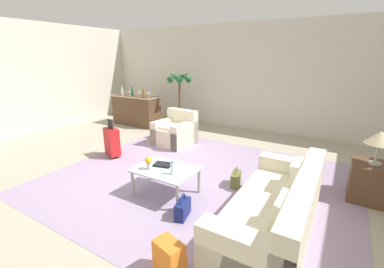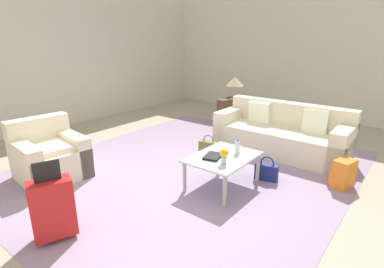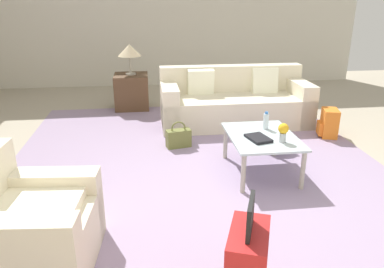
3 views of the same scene
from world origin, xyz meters
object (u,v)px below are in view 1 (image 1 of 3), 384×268
wine_glass_leftmost (122,91)px  wine_bottle_amber (144,94)px  suitcase_red (112,141)px  coffee_table (166,172)px  side_table (370,182)px  handbag_olive (236,179)px  flower_vase (149,162)px  wine_bottle_clear (122,92)px  backpack_orange (170,259)px  water_bottle (172,168)px  coffee_table_book (163,165)px  wine_bottle_green (132,92)px  wine_glass_left_of_centre (130,92)px  couch (279,214)px  table_lamp (380,138)px  handbag_navy (183,209)px  wine_glass_right_of_centre (139,93)px  bar_console (136,110)px  armchair (176,133)px  potted_palm (180,97)px  wine_glass_rightmost (148,94)px

wine_glass_leftmost → wine_bottle_amber: wine_bottle_amber is taller
suitcase_red → coffee_table: bearing=-19.3°
side_table → handbag_olive: size_ratio=1.68×
flower_vase → wine_bottle_clear: wine_bottle_clear is taller
wine_glass_leftmost → backpack_orange: 6.72m
flower_vase → side_table: bearing=28.7°
water_bottle → coffee_table_book: (-0.32, 0.18, -0.08)m
wine_bottle_green → wine_glass_leftmost: bearing=171.7°
wine_glass_left_of_centre → couch: bearing=-29.9°
table_lamp → handbag_navy: size_ratio=1.44×
wine_bottle_amber → wine_glass_right_of_centre: bearing=161.2°
wine_glass_left_of_centre → wine_bottle_green: 0.18m
bar_console → backpack_orange: (4.50, -4.39, -0.30)m
coffee_table → handbag_navy: coffee_table is taller
wine_glass_right_of_centre → wine_bottle_green: (-0.19, -0.09, 0.01)m
coffee_table → backpack_orange: bearing=-52.1°
water_bottle → wine_glass_right_of_centre: (-3.52, 3.18, 0.51)m
side_table → backpack_orange: size_ratio=1.50×
armchair → wine_bottle_amber: (-1.75, 0.82, 0.77)m
handbag_navy → wine_glass_left_of_centre: bearing=141.0°
coffee_table_book → coffee_table: bearing=-48.1°
wine_glass_leftmost → wine_bottle_amber: 1.01m
side_table → potted_palm: (-5.00, 2.20, 0.63)m
water_bottle → potted_palm: bearing=122.3°
flower_vase → wine_bottle_green: size_ratio=0.68×
couch → table_lamp: (1.01, 1.60, 0.70)m
side_table → table_lamp: (0.00, 0.00, 0.70)m
wine_glass_left_of_centre → side_table: bearing=-13.5°
flower_vase → potted_palm: 4.34m
wine_glass_rightmost → backpack_orange: 5.97m
couch → side_table: couch is taller
coffee_table_book → wine_glass_left_of_centre: 4.68m
coffee_table_book → handbag_olive: 1.29m
coffee_table_book → wine_glass_leftmost: (-3.93, 2.98, 0.59)m
water_bottle → wine_bottle_clear: wine_bottle_clear is taller
wine_bottle_green → suitcase_red: size_ratio=0.35×
bar_console → wine_bottle_amber: (0.46, -0.12, 0.57)m
armchair → wine_bottle_clear: 2.88m
wine_bottle_clear → backpack_orange: (4.95, -4.27, -0.87)m
side_table → wine_bottle_green: size_ratio=2.00×
wine_glass_left_of_centre → wine_glass_rightmost: (0.73, 0.05, 0.00)m
coffee_table_book → handbag_olive: coffee_table_book is taller
wine_bottle_clear → suitcase_red: size_ratio=0.35×
side_table → wine_glass_leftmost: 7.06m
wine_glass_left_of_centre → backpack_orange: size_ratio=0.39×
water_bottle → wine_bottle_green: size_ratio=0.68×
suitcase_red → potted_palm: potted_palm is taller
wine_glass_leftmost → wine_glass_right_of_centre: bearing=1.3°
coffee_table → potted_palm: potted_palm is taller
wine_bottle_amber → handbag_olive: 4.54m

